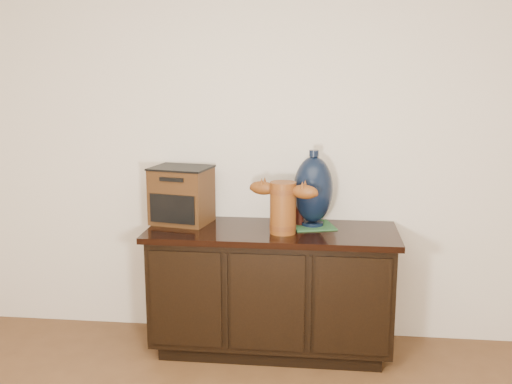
# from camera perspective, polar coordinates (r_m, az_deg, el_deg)

# --- Properties ---
(room) EXTENTS (5.00, 5.00, 5.00)m
(room) POSITION_cam_1_polar(r_m,az_deg,el_deg) (1.24, -7.39, -6.22)
(room) COLOR brown
(room) RESTS_ON ground
(sideboard) EXTENTS (1.46, 0.56, 0.75)m
(sideboard) POSITION_cam_1_polar(r_m,az_deg,el_deg) (3.62, 1.49, -9.21)
(sideboard) COLOR black
(sideboard) RESTS_ON ground
(terracotta_vessel) EXTENTS (0.42, 0.20, 0.30)m
(terracotta_vessel) POSITION_cam_1_polar(r_m,az_deg,el_deg) (3.39, 2.58, -1.20)
(terracotta_vessel) COLOR brown
(terracotta_vessel) RESTS_ON sideboard
(tv_radio) EXTENTS (0.39, 0.34, 0.34)m
(tv_radio) POSITION_cam_1_polar(r_m,az_deg,el_deg) (3.65, -7.09, -0.28)
(tv_radio) COLOR #412510
(tv_radio) RESTS_ON sideboard
(green_mat) EXTENTS (0.30, 0.30, 0.01)m
(green_mat) POSITION_cam_1_polar(r_m,az_deg,el_deg) (3.59, 5.40, -3.20)
(green_mat) COLOR #295B31
(green_mat) RESTS_ON sideboard
(lamp_base) EXTENTS (0.29, 0.29, 0.45)m
(lamp_base) POSITION_cam_1_polar(r_m,az_deg,el_deg) (3.54, 5.47, 0.20)
(lamp_base) COLOR black
(lamp_base) RESTS_ON green_mat
(spray_can) EXTENTS (0.06, 0.06, 0.16)m
(spray_can) POSITION_cam_1_polar(r_m,az_deg,el_deg) (3.59, 4.14, -1.93)
(spray_can) COLOR #56180E
(spray_can) RESTS_ON sideboard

